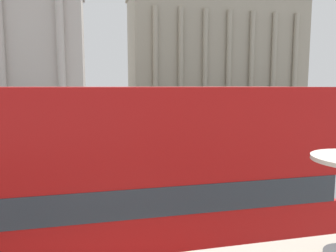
{
  "coord_description": "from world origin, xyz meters",
  "views": [
    {
      "loc": [
        -0.41,
        -2.19,
        4.29
      ],
      "look_at": [
        3.67,
        15.34,
        2.06
      ],
      "focal_mm": 35.0,
      "sensor_mm": 36.0,
      "label": 1
    }
  ],
  "objects_px": {
    "plaza_building_right": "(216,54)",
    "traffic_light_mid": "(132,116)",
    "double_decker_bus": "(11,200)",
    "traffic_light_near": "(181,132)",
    "pedestrian_grey": "(197,146)",
    "pedestrian_red": "(79,122)"
  },
  "relations": [
    {
      "from": "traffic_light_near",
      "to": "double_decker_bus",
      "type": "bearing_deg",
      "value": -126.04
    },
    {
      "from": "double_decker_bus",
      "to": "pedestrian_red",
      "type": "xyz_separation_m",
      "value": [
        0.14,
        25.05,
        -1.37
      ]
    },
    {
      "from": "traffic_light_near",
      "to": "pedestrian_grey",
      "type": "xyz_separation_m",
      "value": [
        2.31,
        4.86,
        -1.5
      ]
    },
    {
      "from": "double_decker_bus",
      "to": "traffic_light_near",
      "type": "height_order",
      "value": "double_decker_bus"
    },
    {
      "from": "traffic_light_near",
      "to": "traffic_light_mid",
      "type": "bearing_deg",
      "value": 95.65
    },
    {
      "from": "double_decker_bus",
      "to": "pedestrian_red",
      "type": "bearing_deg",
      "value": 84.39
    },
    {
      "from": "traffic_light_near",
      "to": "traffic_light_mid",
      "type": "xyz_separation_m",
      "value": [
        -0.87,
        8.77,
        -0.14
      ]
    },
    {
      "from": "double_decker_bus",
      "to": "traffic_light_near",
      "type": "xyz_separation_m",
      "value": [
        4.76,
        6.54,
        0.07
      ]
    },
    {
      "from": "double_decker_bus",
      "to": "plaza_building_right",
      "type": "height_order",
      "value": "plaza_building_right"
    },
    {
      "from": "plaza_building_right",
      "to": "traffic_light_near",
      "type": "relative_size",
      "value": 8.91
    },
    {
      "from": "pedestrian_red",
      "to": "pedestrian_grey",
      "type": "bearing_deg",
      "value": -162.04
    },
    {
      "from": "traffic_light_near",
      "to": "traffic_light_mid",
      "type": "distance_m",
      "value": 8.81
    },
    {
      "from": "plaza_building_right",
      "to": "pedestrian_red",
      "type": "relative_size",
      "value": 19.19
    },
    {
      "from": "pedestrian_grey",
      "to": "pedestrian_red",
      "type": "bearing_deg",
      "value": 100.25
    },
    {
      "from": "traffic_light_near",
      "to": "pedestrian_red",
      "type": "distance_m",
      "value": 19.13
    },
    {
      "from": "pedestrian_red",
      "to": "plaza_building_right",
      "type": "bearing_deg",
      "value": -48.79
    },
    {
      "from": "double_decker_bus",
      "to": "traffic_light_mid",
      "type": "height_order",
      "value": "double_decker_bus"
    },
    {
      "from": "traffic_light_mid",
      "to": "pedestrian_grey",
      "type": "height_order",
      "value": "traffic_light_mid"
    },
    {
      "from": "plaza_building_right",
      "to": "traffic_light_mid",
      "type": "relative_size",
      "value": 9.5
    },
    {
      "from": "plaza_building_right",
      "to": "pedestrian_grey",
      "type": "xyz_separation_m",
      "value": [
        -17.96,
        -43.45,
        -9.46
      ]
    },
    {
      "from": "double_decker_bus",
      "to": "pedestrian_grey",
      "type": "bearing_deg",
      "value": 52.94
    },
    {
      "from": "double_decker_bus",
      "to": "pedestrian_grey",
      "type": "relative_size",
      "value": 6.53
    }
  ]
}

